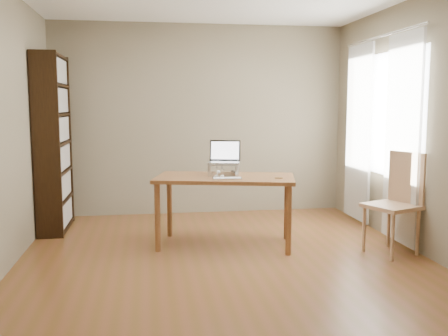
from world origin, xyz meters
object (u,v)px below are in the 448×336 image
laptop (223,157)px  cat (222,170)px  bookshelf (54,143)px  chair (399,199)px  desk (225,185)px  keyboard (227,178)px

laptop → cat: bearing=-106.6°
bookshelf → chair: 3.97m
chair → cat: bearing=136.5°
cat → chair: size_ratio=0.45×
bookshelf → laptop: (1.92, -0.85, -0.11)m
desk → laptop: bearing=104.2°
desk → cat: 0.19m
bookshelf → laptop: bearing=-23.9°
bookshelf → laptop: 2.10m
bookshelf → keyboard: size_ratio=6.79×
keyboard → chair: bearing=-6.6°
desk → keyboard: bearing=-79.2°
bookshelf → keyboard: bearing=-32.4°
bookshelf → keyboard: 2.27m
keyboard → chair: chair is taller
laptop → bookshelf: bearing=170.3°
bookshelf → desk: size_ratio=1.32×
desk → keyboard: keyboard is taller
bookshelf → laptop: size_ratio=5.47×
laptop → cat: (-0.02, -0.03, -0.14)m
desk → cat: cat is taller
desk → chair: 1.79m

